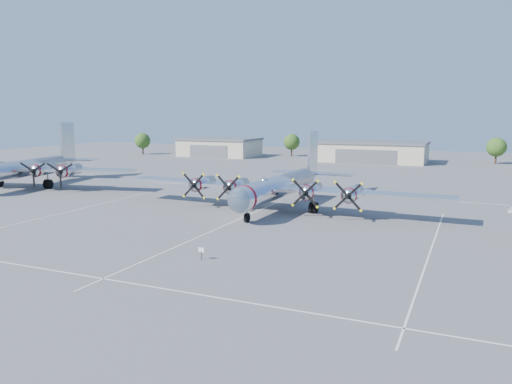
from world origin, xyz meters
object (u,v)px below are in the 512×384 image
at_px(tree_far_west, 143,141).
at_px(tree_west, 292,142).
at_px(hangar_center, 371,151).
at_px(tree_east, 496,147).
at_px(hangar_west, 220,147).
at_px(info_placard, 201,251).
at_px(main_bomber_b29, 281,207).
at_px(bomber_west, 30,186).

relative_size(tree_far_west, tree_west, 1.00).
xyz_separation_m(hangar_center, tree_east, (30.00, 6.04, 1.51)).
relative_size(hangar_west, info_placard, 21.32).
bearing_deg(tree_west, main_bomber_b29, -71.27).
bearing_deg(bomber_west, tree_far_west, 99.09).
bearing_deg(tree_east, main_bomber_b29, -110.05).
distance_m(hangar_west, hangar_center, 45.00).
height_order(hangar_west, bomber_west, hangar_west).
height_order(tree_east, info_placard, tree_east).
distance_m(tree_west, info_placard, 108.67).
bearing_deg(tree_east, bomber_west, -134.70).
height_order(hangar_west, tree_east, tree_east).
bearing_deg(hangar_center, tree_west, 162.18).
height_order(hangar_west, main_bomber_b29, hangar_west).
relative_size(tree_west, tree_east, 1.00).
relative_size(tree_far_west, tree_east, 1.00).
relative_size(hangar_center, tree_east, 4.31).
relative_size(hangar_west, tree_west, 3.40).
relative_size(tree_east, main_bomber_b29, 0.15).
bearing_deg(bomber_west, info_placard, -39.81).
bearing_deg(tree_far_west, tree_east, 5.71).
xyz_separation_m(hangar_west, tree_east, (75.00, 6.04, 1.51)).
bearing_deg(hangar_center, bomber_west, -122.86).
bearing_deg(bomber_west, main_bomber_b29, -12.94).
bearing_deg(main_bomber_b29, tree_west, 110.05).
relative_size(hangar_west, hangar_center, 0.79).
relative_size(hangar_center, tree_far_west, 4.31).
height_order(hangar_west, tree_far_west, tree_far_west).
bearing_deg(main_bomber_b29, info_placard, -83.25).
bearing_deg(tree_far_west, main_bomber_b29, -43.07).
xyz_separation_m(hangar_west, bomber_west, (-0.19, -69.95, -2.71)).
distance_m(tree_east, main_bomber_b29, 82.25).
distance_m(hangar_center, tree_west, 26.30).
xyz_separation_m(hangar_west, main_bomber_b29, (46.84, -71.13, -2.71)).
distance_m(hangar_center, info_placard, 96.68).
bearing_deg(tree_far_west, hangar_center, 3.24).
bearing_deg(tree_far_west, info_placard, -51.28).
distance_m(tree_west, bomber_west, 80.67).
bearing_deg(main_bomber_b29, tree_far_west, 138.24).
relative_size(hangar_west, main_bomber_b29, 0.51).
xyz_separation_m(tree_east, bomber_west, (-75.19, -75.99, -4.22)).
distance_m(hangar_center, tree_far_west, 70.13).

